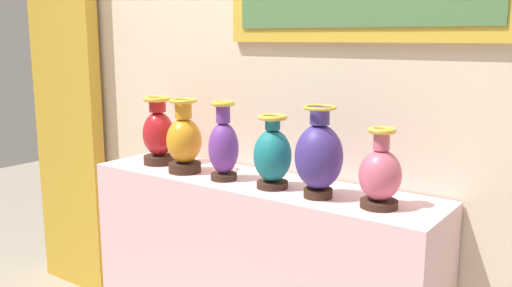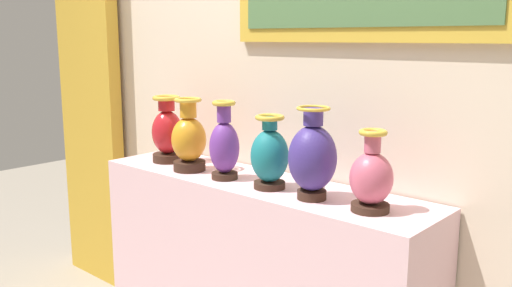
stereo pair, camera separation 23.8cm
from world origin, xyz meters
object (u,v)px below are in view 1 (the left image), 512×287
(vase_violet, at_px, (223,146))
(vase_rose, at_px, (380,175))
(vase_crimson, at_px, (158,134))
(vase_indigo, at_px, (319,156))
(vase_amber, at_px, (184,141))
(vase_teal, at_px, (272,155))

(vase_violet, bearing_deg, vase_rose, 1.65)
(vase_crimson, height_order, vase_violet, vase_violet)
(vase_indigo, relative_size, vase_rose, 1.21)
(vase_crimson, distance_m, vase_violet, 0.46)
(vase_amber, height_order, vase_rose, vase_amber)
(vase_violet, height_order, vase_indigo, vase_indigo)
(vase_crimson, height_order, vase_indigo, vase_indigo)
(vase_amber, xyz_separation_m, vase_rose, (0.96, 0.02, -0.02))
(vase_violet, xyz_separation_m, vase_teal, (0.25, 0.01, -0.01))
(vase_amber, xyz_separation_m, vase_indigo, (0.71, 0.00, 0.02))
(vase_indigo, bearing_deg, vase_rose, 3.85)
(vase_violet, bearing_deg, vase_teal, 3.27)
(vase_crimson, bearing_deg, vase_violet, -6.74)
(vase_crimson, relative_size, vase_teal, 1.09)
(vase_indigo, bearing_deg, vase_violet, -179.50)
(vase_amber, relative_size, vase_rose, 1.15)
(vase_violet, distance_m, vase_rose, 0.72)
(vase_crimson, height_order, vase_amber, vase_amber)
(vase_amber, height_order, vase_indigo, vase_indigo)
(vase_violet, distance_m, vase_indigo, 0.47)
(vase_crimson, bearing_deg, vase_indigo, -3.07)
(vase_teal, bearing_deg, vase_rose, 0.79)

